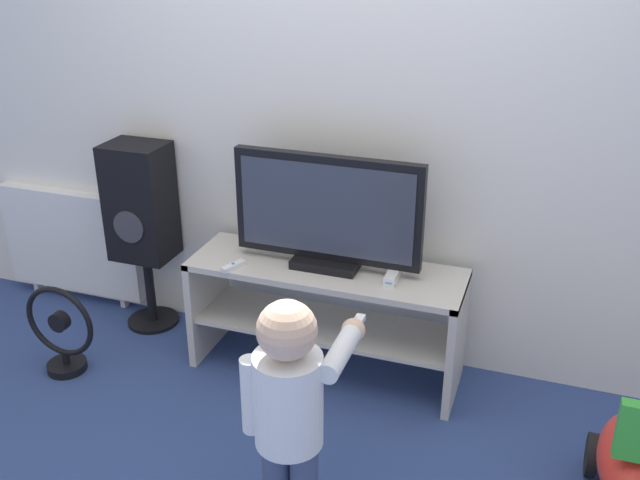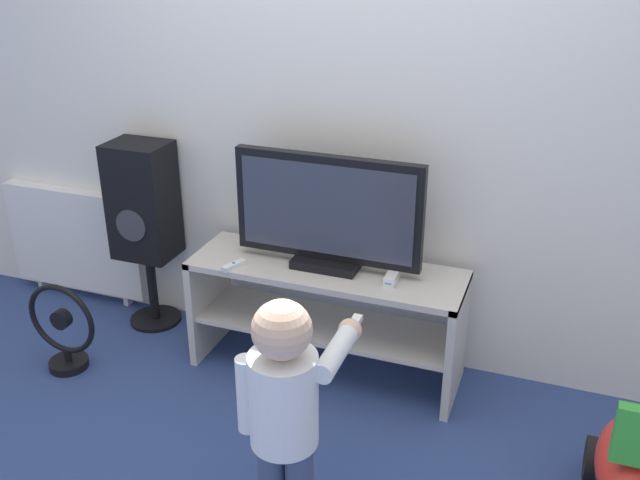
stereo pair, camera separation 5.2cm
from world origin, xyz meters
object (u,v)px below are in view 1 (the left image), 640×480
(game_console, at_px, (393,275))
(ride_on_toy, at_px, (635,463))
(television, at_px, (327,213))
(remote_primary, at_px, (233,266))
(child, at_px, (290,400))
(radiator, at_px, (73,242))
(floor_fan, at_px, (62,333))
(speaker_tower, at_px, (141,208))

(game_console, relative_size, ride_on_toy, 0.30)
(television, bearing_deg, ride_on_toy, -20.06)
(game_console, relative_size, remote_primary, 1.26)
(ride_on_toy, bearing_deg, remote_primary, 169.42)
(child, distance_m, radiator, 2.17)
(game_console, distance_m, radiator, 1.95)
(game_console, xyz_separation_m, floor_fan, (-1.53, -0.42, -0.37))
(television, xyz_separation_m, floor_fan, (-1.21, -0.45, -0.62))
(television, bearing_deg, floor_fan, -159.67)
(floor_fan, bearing_deg, radiator, 121.37)
(game_console, distance_m, child, 0.97)
(child, bearing_deg, floor_fan, 158.99)
(television, bearing_deg, radiator, 173.01)
(floor_fan, bearing_deg, remote_primary, 18.96)
(floor_fan, distance_m, ride_on_toy, 2.58)
(ride_on_toy, bearing_deg, radiator, 166.79)
(ride_on_toy, bearing_deg, floor_fan, 178.79)
(radiator, bearing_deg, ride_on_toy, -13.21)
(speaker_tower, xyz_separation_m, ride_on_toy, (2.42, -0.59, -0.47))
(television, distance_m, remote_primary, 0.50)
(game_console, relative_size, speaker_tower, 0.16)
(game_console, bearing_deg, ride_on_toy, -24.13)
(speaker_tower, distance_m, radiator, 0.65)
(child, bearing_deg, radiator, 146.68)
(television, relative_size, ride_on_toy, 1.57)
(floor_fan, xyz_separation_m, radiator, (-0.39, 0.64, 0.15))
(remote_primary, distance_m, floor_fan, 0.93)
(game_console, relative_size, floor_fan, 0.36)
(speaker_tower, bearing_deg, remote_primary, -22.15)
(remote_primary, bearing_deg, radiator, 163.00)
(remote_primary, height_order, radiator, radiator)
(television, distance_m, ride_on_toy, 1.59)
(remote_primary, relative_size, floor_fan, 0.29)
(game_console, distance_m, floor_fan, 1.63)
(remote_primary, distance_m, speaker_tower, 0.71)
(speaker_tower, bearing_deg, television, -5.05)
(television, distance_m, speaker_tower, 1.06)
(speaker_tower, bearing_deg, ride_on_toy, -13.80)
(speaker_tower, bearing_deg, child, -40.85)
(television, relative_size, radiator, 1.02)
(floor_fan, xyz_separation_m, ride_on_toy, (2.58, -0.05, 0.00))
(game_console, xyz_separation_m, speaker_tower, (-1.37, 0.12, 0.10))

